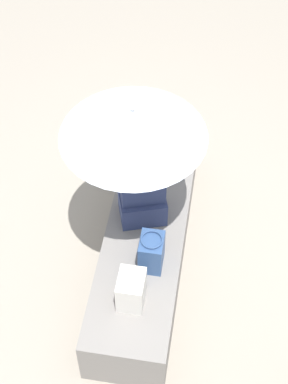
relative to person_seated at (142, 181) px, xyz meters
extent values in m
plane|color=#9E9384|center=(0.13, 0.05, -0.84)|extent=(14.00, 14.00, 0.00)
cube|color=gray|center=(0.13, 0.05, -0.62)|extent=(2.07, 0.59, 0.45)
cube|color=navy|center=(0.00, 0.00, -0.28)|extent=(0.37, 0.41, 0.22)
cube|color=navy|center=(0.00, 0.00, 0.07)|extent=(0.29, 0.37, 0.48)
sphere|color=beige|center=(0.00, 0.00, 0.41)|extent=(0.20, 0.20, 0.20)
cylinder|color=beige|center=(0.06, -0.19, 0.10)|extent=(0.21, 0.13, 0.32)
cylinder|color=beige|center=(-0.06, 0.19, 0.10)|extent=(0.21, 0.13, 0.32)
cylinder|color=#B7B7BC|center=(0.08, -0.04, 0.18)|extent=(0.02, 0.02, 1.14)
cone|color=silver|center=(0.08, -0.04, 0.64)|extent=(0.96, 0.96, 0.22)
sphere|color=#B7B7BC|center=(0.08, -0.04, 0.77)|extent=(0.03, 0.03, 0.03)
cube|color=silver|center=(0.75, 0.04, -0.25)|extent=(0.22, 0.18, 0.27)
torus|color=silver|center=(0.75, 0.04, -0.10)|extent=(0.17, 0.17, 0.01)
cube|color=#335184|center=(-0.61, 0.11, -0.23)|extent=(0.28, 0.17, 0.31)
torus|color=#335184|center=(-0.61, 0.11, -0.06)|extent=(0.21, 0.21, 0.01)
cube|color=#335184|center=(0.43, 0.14, -0.25)|extent=(0.20, 0.17, 0.28)
torus|color=#335184|center=(0.43, 0.14, -0.09)|extent=(0.16, 0.16, 0.01)
camera|label=1|loc=(2.79, 0.46, 3.29)|focal=56.63mm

